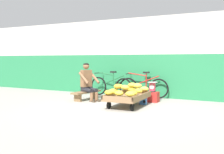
% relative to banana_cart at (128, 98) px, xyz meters
% --- Properties ---
extents(ground_plane, '(80.00, 80.00, 0.00)m').
position_rel_banana_cart_xyz_m(ground_plane, '(-0.13, -0.67, -0.24)').
color(ground_plane, '#A39E93').
extents(back_wall, '(16.00, 0.30, 2.65)m').
position_rel_banana_cart_xyz_m(back_wall, '(-0.13, 2.05, 1.09)').
color(back_wall, '#287F4C').
rests_on(back_wall, ground).
extents(banana_cart, '(0.88, 1.47, 0.36)m').
position_rel_banana_cart_xyz_m(banana_cart, '(0.00, 0.00, 0.00)').
color(banana_cart, '#8E6B47').
rests_on(banana_cart, ground).
extents(banana_pile, '(0.88, 1.41, 0.26)m').
position_rel_banana_cart_xyz_m(banana_pile, '(0.01, -0.10, 0.22)').
color(banana_pile, gold).
rests_on(banana_pile, banana_cart).
extents(low_bench, '(0.45, 1.13, 0.27)m').
position_rel_banana_cart_xyz_m(low_bench, '(-1.60, 0.45, -0.04)').
color(low_bench, olive).
rests_on(low_bench, ground).
extents(vendor_seated, '(0.74, 0.62, 1.14)m').
position_rel_banana_cart_xyz_m(vendor_seated, '(-1.52, 0.42, 0.33)').
color(vendor_seated, brown).
rests_on(vendor_seated, ground).
extents(plastic_crate, '(0.36, 0.28, 0.30)m').
position_rel_banana_cart_xyz_m(plastic_crate, '(0.34, 1.00, -0.09)').
color(plastic_crate, red).
rests_on(plastic_crate, ground).
extents(weighing_scale, '(0.30, 0.30, 0.29)m').
position_rel_banana_cart_xyz_m(weighing_scale, '(0.34, 1.00, 0.21)').
color(weighing_scale, '#28282D').
rests_on(weighing_scale, plastic_crate).
extents(bicycle_near_left, '(1.66, 0.48, 0.86)m').
position_rel_banana_cart_xyz_m(bicycle_near_left, '(-1.31, 1.52, 0.11)').
color(bicycle_near_left, black).
rests_on(bicycle_near_left, ground).
extents(bicycle_far_left, '(1.66, 0.48, 0.86)m').
position_rel_banana_cart_xyz_m(bicycle_far_left, '(-0.20, 1.69, 0.11)').
color(bicycle_far_left, black).
rests_on(bicycle_far_left, ground).
extents(shopping_bag, '(0.18, 0.12, 0.24)m').
position_rel_banana_cart_xyz_m(shopping_bag, '(0.25, 0.49, -0.12)').
color(shopping_bag, '#3370B7').
rests_on(shopping_bag, ground).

